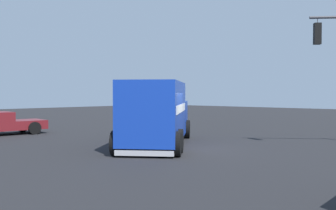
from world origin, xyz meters
TOP-DOWN VIEW (x-y plane):
  - ground_plane at (0.00, 0.00)m, footprint 100.00×100.00m
  - delivery_truck at (1.84, -0.13)m, footprint 6.76×7.88m

SIDE VIEW (x-z plane):
  - ground_plane at x=0.00m, z-range 0.00..0.00m
  - delivery_truck at x=1.84m, z-range 0.05..3.06m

